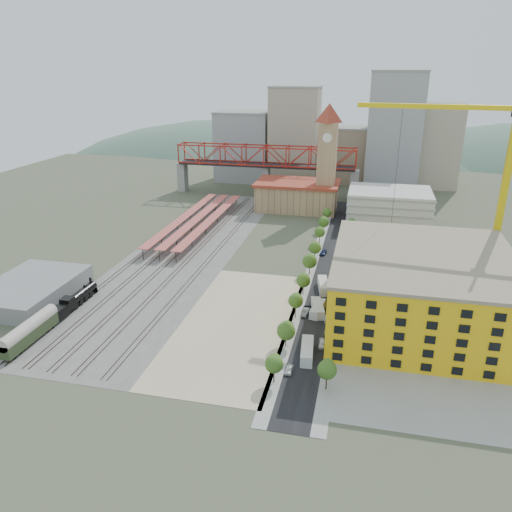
% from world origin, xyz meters
% --- Properties ---
extents(ground, '(400.00, 400.00, 0.00)m').
position_xyz_m(ground, '(0.00, 0.00, 0.00)').
color(ground, '#474C38').
rests_on(ground, ground).
extents(ballast_strip, '(36.00, 165.00, 0.06)m').
position_xyz_m(ballast_strip, '(-36.00, 17.50, 0.03)').
color(ballast_strip, '#605E59').
rests_on(ballast_strip, ground).
extents(dirt_lot, '(28.00, 67.00, 0.06)m').
position_xyz_m(dirt_lot, '(-4.00, -31.50, 0.03)').
color(dirt_lot, tan).
rests_on(dirt_lot, ground).
extents(street_asphalt, '(12.00, 170.00, 0.06)m').
position_xyz_m(street_asphalt, '(16.00, 15.00, 0.03)').
color(street_asphalt, black).
rests_on(street_asphalt, ground).
extents(sidewalk_west, '(3.00, 170.00, 0.04)m').
position_xyz_m(sidewalk_west, '(10.50, 15.00, 0.02)').
color(sidewalk_west, gray).
rests_on(sidewalk_west, ground).
extents(sidewalk_east, '(3.00, 170.00, 0.04)m').
position_xyz_m(sidewalk_east, '(21.50, 15.00, 0.02)').
color(sidewalk_east, gray).
rests_on(sidewalk_east, ground).
extents(construction_pad, '(50.00, 90.00, 0.06)m').
position_xyz_m(construction_pad, '(45.00, -20.00, 0.03)').
color(construction_pad, gray).
rests_on(construction_pad, ground).
extents(rail_tracks, '(26.56, 160.00, 0.18)m').
position_xyz_m(rail_tracks, '(-37.80, 17.50, 0.15)').
color(rail_tracks, '#382B23').
rests_on(rail_tracks, ground).
extents(platform_canopies, '(16.00, 80.00, 4.12)m').
position_xyz_m(platform_canopies, '(-41.00, 45.00, 3.99)').
color(platform_canopies, '#BC5948').
rests_on(platform_canopies, ground).
extents(station_hall, '(38.00, 24.00, 13.10)m').
position_xyz_m(station_hall, '(-5.00, 82.00, 6.67)').
color(station_hall, tan).
rests_on(station_hall, ground).
extents(clock_tower, '(12.00, 12.00, 52.00)m').
position_xyz_m(clock_tower, '(8.00, 79.99, 28.70)').
color(clock_tower, tan).
rests_on(clock_tower, ground).
extents(parking_garage, '(34.00, 26.00, 14.00)m').
position_xyz_m(parking_garage, '(36.00, 70.00, 7.00)').
color(parking_garage, silver).
rests_on(parking_garage, ground).
extents(truss_bridge, '(94.00, 9.60, 25.60)m').
position_xyz_m(truss_bridge, '(-25.00, 105.00, 18.86)').
color(truss_bridge, gray).
rests_on(truss_bridge, ground).
extents(construction_building, '(44.60, 50.60, 18.80)m').
position_xyz_m(construction_building, '(42.00, -20.00, 9.41)').
color(construction_building, yellow).
rests_on(construction_building, ground).
extents(warehouse, '(22.00, 32.00, 5.00)m').
position_xyz_m(warehouse, '(-66.00, -30.00, 2.50)').
color(warehouse, gray).
rests_on(warehouse, ground).
extents(street_trees, '(15.40, 124.40, 8.00)m').
position_xyz_m(street_trees, '(16.00, 5.00, 0.00)').
color(street_trees, '#31591A').
rests_on(street_trees, ground).
extents(skyline, '(133.00, 46.00, 60.00)m').
position_xyz_m(skyline, '(7.47, 142.31, 22.81)').
color(skyline, '#9EA0A3').
rests_on(skyline, ground).
extents(distant_hills, '(647.00, 264.00, 227.00)m').
position_xyz_m(distant_hills, '(45.28, 260.00, -79.54)').
color(distant_hills, '#4C6B59').
rests_on(distant_hills, ground).
extents(locomotive, '(2.93, 22.62, 5.66)m').
position_xyz_m(locomotive, '(-50.00, -32.47, 2.11)').
color(locomotive, black).
rests_on(locomotive, ground).
extents(coach, '(3.25, 18.85, 5.92)m').
position_xyz_m(coach, '(-50.00, -52.06, 3.15)').
color(coach, '#28351D').
rests_on(coach, ground).
extents(tower_crane, '(57.17, 7.66, 61.14)m').
position_xyz_m(tower_crane, '(60.12, 6.72, 37.73)').
color(tower_crane, yellow).
rests_on(tower_crane, ground).
extents(site_trailer_a, '(3.61, 10.50, 2.82)m').
position_xyz_m(site_trailer_a, '(16.00, -43.32, 1.41)').
color(site_trailer_a, silver).
rests_on(site_trailer_a, ground).
extents(site_trailer_b, '(3.65, 9.30, 2.48)m').
position_xyz_m(site_trailer_b, '(16.00, -21.30, 1.24)').
color(site_trailer_b, silver).
rests_on(site_trailer_b, ground).
extents(site_trailer_c, '(4.67, 9.86, 2.61)m').
position_xyz_m(site_trailer_c, '(16.00, -20.89, 1.30)').
color(site_trailer_c, silver).
rests_on(site_trailer_c, ground).
extents(site_trailer_d, '(4.49, 10.45, 2.77)m').
position_xyz_m(site_trailer_d, '(16.00, -5.77, 1.39)').
color(site_trailer_d, silver).
rests_on(site_trailer_d, ground).
extents(car_0, '(1.59, 3.88, 1.32)m').
position_xyz_m(car_0, '(13.00, -50.53, 0.66)').
color(car_0, silver).
rests_on(car_0, ground).
extents(car_1, '(2.34, 4.81, 1.52)m').
position_xyz_m(car_1, '(13.00, -22.82, 0.76)').
color(car_1, gray).
rests_on(car_1, ground).
extents(car_2, '(2.41, 4.86, 1.32)m').
position_xyz_m(car_2, '(13.00, -21.37, 0.66)').
color(car_2, black).
rests_on(car_2, ground).
extents(car_3, '(2.55, 4.80, 1.33)m').
position_xyz_m(car_3, '(13.00, 24.35, 0.66)').
color(car_3, navy).
rests_on(car_3, ground).
extents(car_4, '(2.06, 4.53, 1.51)m').
position_xyz_m(car_4, '(19.00, -38.16, 0.75)').
color(car_4, white).
rests_on(car_4, ground).
extents(car_5, '(1.93, 4.36, 1.39)m').
position_xyz_m(car_5, '(19.00, -25.20, 0.69)').
color(car_5, '#A09FA4').
rests_on(car_5, ground).
extents(car_6, '(2.26, 4.89, 1.36)m').
position_xyz_m(car_6, '(19.00, 23.60, 0.68)').
color(car_6, black).
rests_on(car_6, ground).
extents(car_7, '(2.90, 5.53, 1.53)m').
position_xyz_m(car_7, '(19.00, 44.46, 0.76)').
color(car_7, navy).
rests_on(car_7, ground).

